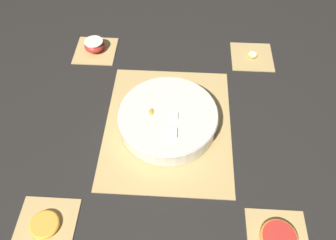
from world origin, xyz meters
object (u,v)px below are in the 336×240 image
object	(u,v)px
apple_half	(94,45)
orange_slice_whole	(45,224)
banana_coin_single	(252,55)
fruit_salad_bowl	(168,118)
grapefruit_slice	(279,238)

from	to	relation	value
apple_half	orange_slice_whole	bearing A→B (deg)	-180.00
apple_half	banana_coin_single	bearing A→B (deg)	-90.00
apple_half	orange_slice_whole	size ratio (longest dim) A/B	0.97
banana_coin_single	fruit_salad_bowl	bearing A→B (deg)	138.65
apple_half	grapefruit_slice	bearing A→B (deg)	-138.70
apple_half	banana_coin_single	size ratio (longest dim) A/B	2.08
orange_slice_whole	banana_coin_single	world-z (taller)	orange_slice_whole
grapefruit_slice	banana_coin_single	bearing A→B (deg)	0.00
banana_coin_single	grapefruit_slice	distance (m)	0.61
banana_coin_single	grapefruit_slice	xyz separation A→B (m)	(-0.61, -0.00, 0.00)
orange_slice_whole	banana_coin_single	distance (m)	0.81
fruit_salad_bowl	orange_slice_whole	size ratio (longest dim) A/B	4.02
grapefruit_slice	orange_slice_whole	bearing A→B (deg)	90.00
apple_half	grapefruit_slice	world-z (taller)	apple_half
fruit_salad_bowl	grapefruit_slice	size ratio (longest dim) A/B	3.19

